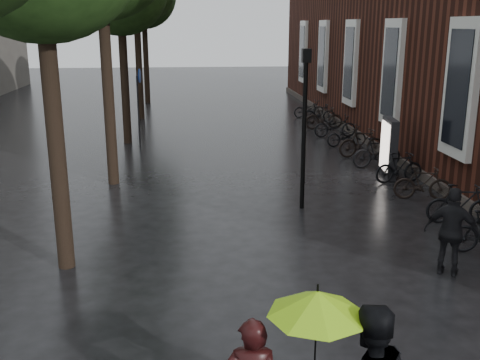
{
  "coord_description": "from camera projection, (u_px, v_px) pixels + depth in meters",
  "views": [
    {
      "loc": [
        -1.67,
        -3.49,
        4.62
      ],
      "look_at": [
        -0.67,
        6.98,
        1.69
      ],
      "focal_mm": 42.0,
      "sensor_mm": 36.0,
      "label": 1
    }
  ],
  "objects": [
    {
      "name": "lime_umbrella",
      "position": [
        317.0,
        303.0,
        5.75
      ],
      "size": [
        1.05,
        1.05,
        1.55
      ],
      "rotation": [
        0.0,
        0.0,
        0.06
      ],
      "color": "black",
      "rests_on": "ground"
    },
    {
      "name": "pedestrian_walking",
      "position": [
        452.0,
        232.0,
        10.51
      ],
      "size": [
        1.08,
        0.88,
        1.72
      ],
      "primitive_type": "imported",
      "rotation": [
        0.0,
        0.0,
        2.6
      ],
      "color": "black",
      "rests_on": "ground"
    },
    {
      "name": "parked_bicycles",
      "position": [
        367.0,
        146.0,
        19.7
      ],
      "size": [
        1.98,
        20.3,
        1.05
      ],
      "color": "black",
      "rests_on": "ground"
    },
    {
      "name": "ad_lightbox",
      "position": [
        389.0,
        148.0,
        17.42
      ],
      "size": [
        0.28,
        1.21,
        1.82
      ],
      "rotation": [
        0.0,
        0.0,
        -0.12
      ],
      "color": "black",
      "rests_on": "ground"
    },
    {
      "name": "lamp_post",
      "position": [
        305.0,
        114.0,
        13.93
      ],
      "size": [
        0.21,
        0.21,
        4.05
      ],
      "rotation": [
        0.0,
        0.0,
        0.09
      ],
      "color": "black",
      "rests_on": "ground"
    },
    {
      "name": "cycle_sign",
      "position": [
        139.0,
        95.0,
        21.6
      ],
      "size": [
        0.16,
        0.54,
        2.98
      ],
      "rotation": [
        0.0,
        0.0,
        -0.08
      ],
      "color": "#262628",
      "rests_on": "ground"
    }
  ]
}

